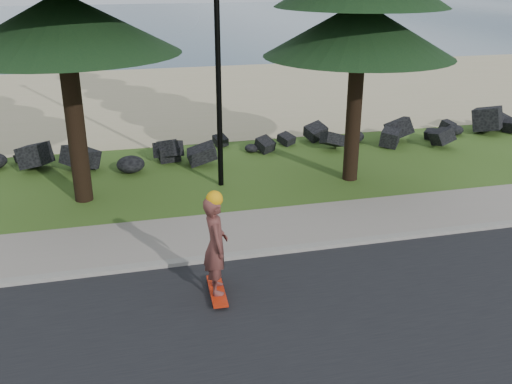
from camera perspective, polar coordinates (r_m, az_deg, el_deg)
The scene contains 9 objects.
ground at distance 12.31m, azimuth -0.75°, elevation -4.46°, with size 160.00×160.00×0.00m, color #3A5B1C.
road at distance 8.66m, azimuth 6.40°, elevation -17.26°, with size 160.00×7.00×0.02m, color black.
kerb at distance 11.51m, azimuth 0.28°, elevation -6.16°, with size 160.00×0.20×0.10m, color gray.
sidewalk at distance 12.47m, azimuth -0.96°, elevation -3.90°, with size 160.00×2.00×0.08m, color gray.
beach_sand at distance 25.96m, azimuth -8.20°, elevation 9.47°, with size 160.00×15.00×0.01m, color tan.
ocean at distance 62.05m, azimuth -12.05°, elevation 16.31°, with size 160.00×58.00×0.01m, color #365267.
seawall_boulders at distance 17.42m, azimuth -4.98°, elevation 3.49°, with size 60.00×2.40×1.10m, color black, non-canonical shape.
lamp_post at distance 14.24m, azimuth -3.91°, elevation 16.46°, with size 0.25×0.14×8.14m.
skateboarder at distance 9.77m, azimuth -4.05°, elevation -5.36°, with size 0.45×1.07×1.97m.
Camera 1 is at (-2.50, -10.76, 5.45)m, focal length 40.00 mm.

